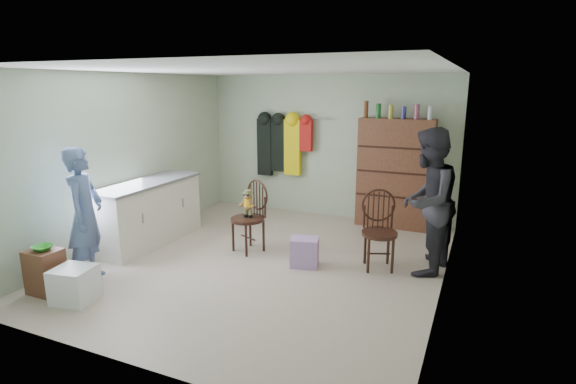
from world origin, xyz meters
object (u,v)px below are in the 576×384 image
at_px(chair_front, 250,211).
at_px(counter, 148,212).
at_px(dresser, 395,173).
at_px(chair_far, 379,227).

bearing_deg(chair_front, counter, -145.32).
bearing_deg(dresser, chair_front, -129.57).
xyz_separation_m(counter, dresser, (3.20, 2.30, 0.44)).
relative_size(chair_far, dresser, 0.49).
bearing_deg(counter, dresser, 35.69).
xyz_separation_m(chair_front, chair_far, (1.80, 0.14, -0.04)).
relative_size(counter, chair_far, 1.82).
distance_m(counter, dresser, 3.96).
height_order(chair_front, dresser, dresser).
height_order(counter, chair_front, chair_front).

